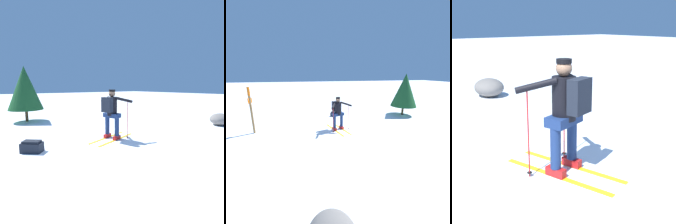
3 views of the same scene
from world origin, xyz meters
TOP-DOWN VIEW (x-y plane):
  - ground_plane at (0.00, 0.00)m, footprint 80.00×80.00m
  - skier at (-0.33, 0.51)m, footprint 1.90×1.14m
  - rock_boulder at (-5.55, 1.73)m, footprint 0.98×0.83m

SIDE VIEW (x-z plane):
  - ground_plane at x=0.00m, z-range 0.00..0.00m
  - rock_boulder at x=-5.55m, z-range 0.00..0.54m
  - skier at x=-0.33m, z-range 0.13..1.77m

